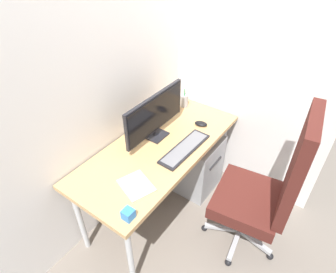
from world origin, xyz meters
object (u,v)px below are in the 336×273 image
pen_holder (184,100)px  notebook (136,186)px  desk_clamp_accessory (128,214)px  filing_cabinet (189,161)px  monitor (155,114)px  office_chair (268,188)px  mouse (201,124)px  keyboard (185,149)px

pen_holder → notebook: (-0.99, -0.29, -0.05)m
pen_holder → notebook: size_ratio=0.81×
notebook → desk_clamp_accessory: 0.24m
desk_clamp_accessory → notebook: bearing=30.2°
filing_cabinet → monitor: monitor is taller
monitor → pen_holder: monitor is taller
filing_cabinet → notebook: notebook is taller
office_chair → mouse: size_ratio=11.80×
monitor → keyboard: size_ratio=1.32×
filing_cabinet → desk_clamp_accessory: size_ratio=8.63×
office_chair → mouse: (0.26, 0.67, 0.10)m
monitor → pen_holder: 0.52m
desk_clamp_accessory → mouse: bearing=7.1°
office_chair → pen_holder: office_chair is taller
pen_holder → notebook: 1.03m
mouse → pen_holder: bearing=45.5°
filing_cabinet → desk_clamp_accessory: bearing=-168.2°
office_chair → keyboard: (-0.08, 0.61, 0.10)m
keyboard → mouse: (0.33, 0.06, 0.01)m
filing_cabinet → mouse: size_ratio=5.24×
office_chair → filing_cabinet: bearing=71.8°
pen_holder → notebook: pen_holder is taller
filing_cabinet → desk_clamp_accessory: 1.13m
keyboard → mouse: size_ratio=4.67×
office_chair → filing_cabinet: size_ratio=2.25×
keyboard → office_chair: bearing=-82.8°
keyboard → pen_holder: size_ratio=2.78×
monitor → pen_holder: (0.50, 0.07, -0.14)m
keyboard → pen_holder: 0.61m
keyboard → filing_cabinet: bearing=23.8°
office_chair → desk_clamp_accessory: (-0.76, 0.55, 0.12)m
office_chair → pen_holder: size_ratio=7.02×
notebook → desk_clamp_accessory: (-0.20, -0.12, 0.02)m
keyboard → desk_clamp_accessory: size_ratio=7.69×
mouse → notebook: 0.82m
filing_cabinet → monitor: 0.72m
mouse → pen_holder: 0.33m
monitor → pen_holder: size_ratio=3.66×
office_chair → desk_clamp_accessory: office_chair is taller
office_chair → notebook: office_chair is taller
keyboard → notebook: (-0.48, 0.05, -0.00)m
pen_holder → mouse: bearing=-122.2°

